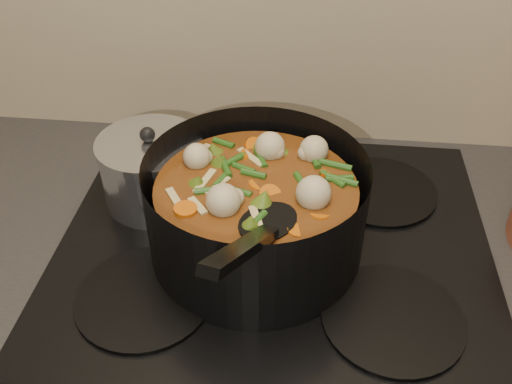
# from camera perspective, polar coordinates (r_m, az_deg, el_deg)

# --- Properties ---
(stovetop) EXTENTS (0.62, 0.54, 0.03)m
(stovetop) POSITION_cam_1_polar(r_m,az_deg,el_deg) (0.84, 1.85, -5.21)
(stovetop) COLOR black
(stovetop) RESTS_ON counter
(stockpot) EXTENTS (0.39, 0.46, 0.22)m
(stockpot) POSITION_cam_1_polar(r_m,az_deg,el_deg) (0.78, 0.01, -2.02)
(stockpot) COLOR black
(stockpot) RESTS_ON stovetop
(saucepan) EXTENTS (0.16, 0.16, 0.13)m
(saucepan) POSITION_cam_1_polar(r_m,az_deg,el_deg) (0.89, -10.33, 2.15)
(saucepan) COLOR silver
(saucepan) RESTS_ON stovetop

